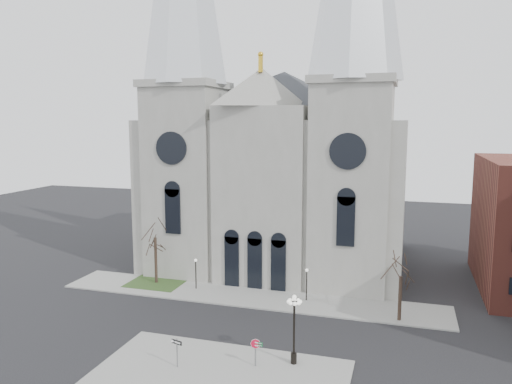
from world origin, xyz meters
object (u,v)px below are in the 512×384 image
(one_way_sign, at_px, (177,348))
(stop_sign, at_px, (256,346))
(street_name_sign, at_px, (256,351))
(globe_lamp, at_px, (294,321))

(one_way_sign, bearing_deg, stop_sign, 33.88)
(stop_sign, xyz_separation_m, one_way_sign, (-5.43, -1.81, -0.06))
(stop_sign, xyz_separation_m, street_name_sign, (0.03, 0.04, -0.36))
(globe_lamp, height_order, one_way_sign, globe_lamp)
(globe_lamp, distance_m, street_name_sign, 3.53)
(stop_sign, bearing_deg, globe_lamp, 34.56)
(one_way_sign, distance_m, street_name_sign, 5.77)
(globe_lamp, xyz_separation_m, one_way_sign, (-8.00, -3.03, -1.84))
(globe_lamp, xyz_separation_m, street_name_sign, (-2.54, -1.18, -2.15))
(globe_lamp, bearing_deg, stop_sign, -154.61)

